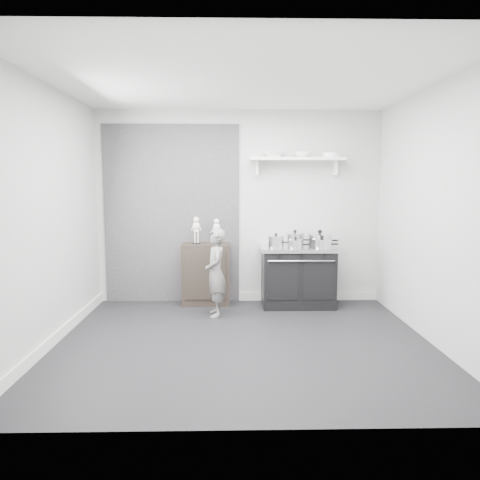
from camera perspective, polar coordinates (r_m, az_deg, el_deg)
name	(u,v)px	position (r m, az deg, el deg)	size (l,w,h in m)	color
ground	(242,342)	(5.12, 0.29, -12.31)	(4.00, 4.00, 0.00)	black
room_shell	(234,188)	(4.98, -0.77, 6.39)	(4.02, 3.62, 2.71)	#AFAFAD
wall_shelf	(297,160)	(6.58, 6.98, 9.70)	(1.30, 0.26, 0.24)	white
stove	(298,276)	(6.50, 7.05, -4.39)	(1.03, 0.64, 0.82)	black
side_cabinet	(206,274)	(6.57, -4.15, -4.14)	(0.66, 0.38, 0.85)	black
child	(216,273)	(5.95, -2.98, -4.01)	(0.41, 0.27, 1.12)	slate
pot_front_left	(276,242)	(6.29, 4.41, -0.21)	(0.30, 0.22, 0.20)	silver
pot_back_left	(295,239)	(6.51, 6.71, 0.09)	(0.34, 0.26, 0.22)	silver
pot_back_right	(320,240)	(6.55, 9.70, 0.03)	(0.42, 0.34, 0.23)	silver
pot_front_right	(322,243)	(6.33, 9.97, -0.42)	(0.35, 0.26, 0.17)	silver
pot_front_center	(296,244)	(6.26, 6.79, -0.48)	(0.29, 0.21, 0.15)	silver
skeleton_full	(196,228)	(6.48, -5.35, 1.43)	(0.12, 0.08, 0.43)	white
skeleton_torso	(217,229)	(6.47, -2.87, 1.31)	(0.11, 0.07, 0.40)	white
bowl_large	(274,155)	(6.54, 4.14, 10.34)	(0.29, 0.29, 0.07)	white
bowl_small	(302,155)	(6.59, 7.62, 10.27)	(0.23, 0.23, 0.07)	white
plate_stack	(332,155)	(6.66, 11.12, 10.11)	(0.25, 0.25, 0.06)	white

